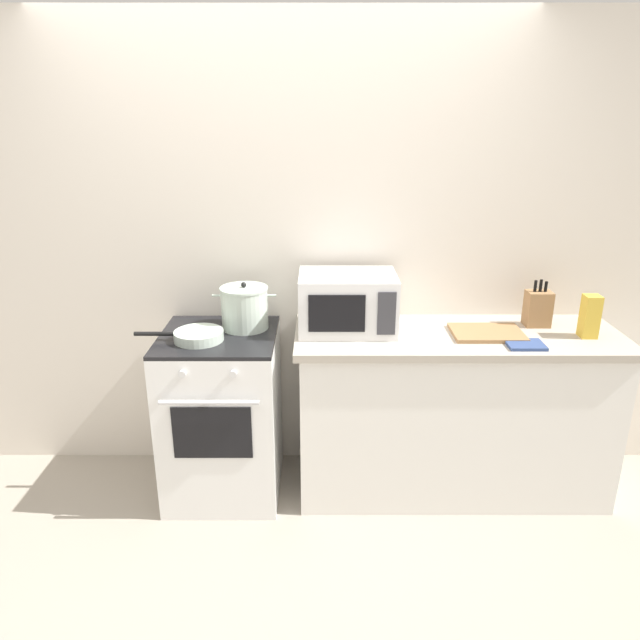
# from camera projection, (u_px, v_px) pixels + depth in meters

# --- Properties ---
(ground_plane) EXTENTS (10.00, 10.00, 0.00)m
(ground_plane) POSITION_uv_depth(u_px,v_px,m) (281.00, 562.00, 2.78)
(ground_plane) COLOR #9E9384
(back_wall) EXTENTS (4.40, 0.10, 2.50)m
(back_wall) POSITION_uv_depth(u_px,v_px,m) (341.00, 256.00, 3.28)
(back_wall) COLOR silver
(back_wall) RESTS_ON ground_plane
(lower_cabinet_right) EXTENTS (1.64, 0.56, 0.88)m
(lower_cabinet_right) POSITION_uv_depth(u_px,v_px,m) (451.00, 415.00, 3.22)
(lower_cabinet_right) COLOR white
(lower_cabinet_right) RESTS_ON ground_plane
(countertop_right) EXTENTS (1.70, 0.60, 0.04)m
(countertop_right) POSITION_uv_depth(u_px,v_px,m) (457.00, 337.00, 3.07)
(countertop_right) COLOR #ADA393
(countertop_right) RESTS_ON lower_cabinet_right
(stove) EXTENTS (0.60, 0.64, 0.92)m
(stove) POSITION_uv_depth(u_px,v_px,m) (221.00, 414.00, 3.19)
(stove) COLOR white
(stove) RESTS_ON ground_plane
(stock_pot) EXTENTS (0.33, 0.25, 0.25)m
(stock_pot) POSITION_uv_depth(u_px,v_px,m) (244.00, 308.00, 3.10)
(stock_pot) COLOR silver
(stock_pot) RESTS_ON stove
(frying_pan) EXTENTS (0.45, 0.25, 0.05)m
(frying_pan) POSITION_uv_depth(u_px,v_px,m) (196.00, 336.00, 2.96)
(frying_pan) COLOR silver
(frying_pan) RESTS_ON stove
(microwave) EXTENTS (0.50, 0.37, 0.30)m
(microwave) POSITION_uv_depth(u_px,v_px,m) (346.00, 302.00, 3.07)
(microwave) COLOR white
(microwave) RESTS_ON countertop_right
(cutting_board) EXTENTS (0.36, 0.26, 0.02)m
(cutting_board) POSITION_uv_depth(u_px,v_px,m) (486.00, 333.00, 3.04)
(cutting_board) COLOR #997047
(cutting_board) RESTS_ON countertop_right
(knife_block) EXTENTS (0.13, 0.10, 0.26)m
(knife_block) POSITION_uv_depth(u_px,v_px,m) (537.00, 308.00, 3.14)
(knife_block) COLOR #997047
(knife_block) RESTS_ON countertop_right
(pasta_box) EXTENTS (0.08, 0.08, 0.22)m
(pasta_box) POSITION_uv_depth(u_px,v_px,m) (589.00, 316.00, 2.98)
(pasta_box) COLOR gold
(pasta_box) RESTS_ON countertop_right
(oven_mitt) EXTENTS (0.18, 0.14, 0.02)m
(oven_mitt) POSITION_uv_depth(u_px,v_px,m) (524.00, 345.00, 2.89)
(oven_mitt) COLOR #33477A
(oven_mitt) RESTS_ON countertop_right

